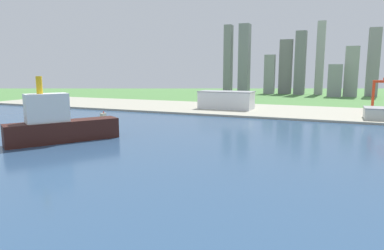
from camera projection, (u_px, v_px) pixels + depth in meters
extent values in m
plane|color=#4E8241|center=(216.00, 138.00, 274.89)|extent=(2400.00, 2400.00, 0.00)
cube|color=#2D4C70|center=(185.00, 154.00, 220.26)|extent=(840.00, 360.00, 0.15)
cube|color=#A5A28E|center=(263.00, 110.00, 447.66)|extent=(840.00, 140.00, 2.50)
cube|color=#381914|center=(64.00, 131.00, 258.45)|extent=(58.77, 77.06, 15.57)
cube|color=silver|center=(47.00, 108.00, 249.64)|extent=(28.08, 32.28, 20.80)
cylinder|color=yellow|center=(39.00, 85.00, 244.78)|extent=(4.14, 4.14, 12.46)
cube|color=black|center=(103.00, 119.00, 369.80)|extent=(4.51, 18.45, 2.43)
cube|color=beige|center=(103.00, 115.00, 370.14)|extent=(3.62, 6.68, 4.85)
cylinder|color=red|center=(104.00, 112.00, 370.44)|extent=(1.00, 1.00, 1.95)
cube|color=red|center=(373.00, 98.00, 401.35)|extent=(2.20, 2.20, 36.24)
cube|color=red|center=(373.00, 98.00, 408.63)|extent=(2.20, 2.20, 36.24)
cube|color=white|center=(226.00, 100.00, 455.67)|extent=(69.52, 31.57, 21.98)
cube|color=gray|center=(226.00, 92.00, 453.84)|extent=(70.91, 32.20, 1.20)
cube|color=silver|center=(384.00, 114.00, 358.33)|extent=(37.78, 29.78, 10.92)
cube|color=gray|center=(228.00, 59.00, 798.52)|extent=(16.82, 21.51, 154.54)
cube|color=slate|center=(244.00, 59.00, 776.84)|extent=(22.19, 27.81, 154.05)
cube|color=gray|center=(269.00, 74.00, 774.93)|extent=(22.71, 15.09, 86.70)
cube|color=slate|center=(286.00, 67.00, 768.63)|extent=(27.68, 14.07, 119.48)
cube|color=slate|center=(300.00, 63.00, 747.26)|extent=(22.04, 25.37, 135.48)
cube|color=#A1A3A1|center=(320.00, 58.00, 743.74)|extent=(17.05, 18.35, 155.82)
cube|color=gray|center=(335.00, 81.00, 688.62)|extent=(26.65, 26.84, 64.24)
cube|color=gray|center=(351.00, 72.00, 684.04)|extent=(25.62, 17.32, 99.56)
cube|color=gray|center=(373.00, 62.00, 692.54)|extent=(22.54, 19.30, 136.34)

